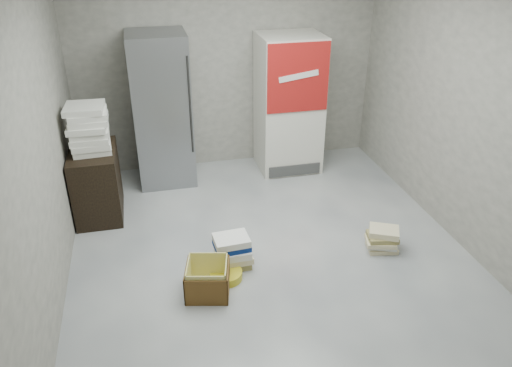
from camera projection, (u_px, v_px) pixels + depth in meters
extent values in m
plane|color=beige|center=(275.00, 263.00, 5.01)|extent=(5.00, 5.00, 0.00)
cube|color=#A6A195|center=(227.00, 63.00, 6.50)|extent=(4.00, 0.04, 2.80)
cube|color=#A6A195|center=(428.00, 342.00, 2.20)|extent=(4.00, 0.04, 2.80)
cube|color=#A6A195|center=(35.00, 155.00, 3.95)|extent=(0.04, 5.00, 2.80)
cube|color=#A6A195|center=(479.00, 115.00, 4.76)|extent=(0.04, 5.00, 2.80)
cube|color=#95979D|center=(162.00, 110.00, 6.22)|extent=(0.70, 0.70, 1.90)
cylinder|color=#333333|center=(190.00, 106.00, 5.90)|extent=(0.02, 0.02, 1.19)
cube|color=silver|center=(289.00, 104.00, 6.57)|extent=(0.80, 0.70, 1.80)
cube|color=#A91816|center=(298.00, 78.00, 6.05)|extent=(0.78, 0.02, 0.85)
cube|color=white|center=(299.00, 76.00, 6.03)|extent=(0.50, 0.01, 0.14)
cube|color=#3F3F3F|center=(295.00, 170.00, 6.64)|extent=(0.70, 0.02, 0.15)
cube|color=black|center=(97.00, 183.00, 5.68)|extent=(0.50, 0.80, 0.80)
cube|color=white|center=(92.00, 148.00, 5.48)|extent=(0.42, 0.42, 0.06)
cube|color=white|center=(91.00, 143.00, 5.44)|extent=(0.42, 0.42, 0.06)
cube|color=white|center=(90.00, 137.00, 5.41)|extent=(0.40, 0.40, 0.06)
cube|color=white|center=(90.00, 131.00, 5.39)|extent=(0.41, 0.41, 0.06)
cube|color=white|center=(87.00, 126.00, 5.34)|extent=(0.42, 0.42, 0.06)
cube|color=white|center=(88.00, 120.00, 5.33)|extent=(0.40, 0.40, 0.06)
cube|color=white|center=(88.00, 114.00, 5.31)|extent=(0.42, 0.42, 0.06)
cube|color=white|center=(84.00, 108.00, 5.27)|extent=(0.42, 0.42, 0.06)
cube|color=olive|center=(233.00, 262.00, 4.97)|extent=(0.33, 0.26, 0.07)
cube|color=beige|center=(234.00, 257.00, 4.92)|extent=(0.35, 0.29, 0.07)
cube|color=white|center=(233.00, 252.00, 4.88)|extent=(0.34, 0.27, 0.07)
cube|color=navy|center=(232.00, 245.00, 4.87)|extent=(0.35, 0.29, 0.06)
cube|color=white|center=(231.00, 240.00, 4.83)|extent=(0.35, 0.28, 0.07)
cube|color=beige|center=(382.00, 247.00, 5.21)|extent=(0.33, 0.28, 0.04)
cube|color=white|center=(381.00, 243.00, 5.20)|extent=(0.36, 0.32, 0.05)
cube|color=beige|center=(381.00, 241.00, 5.15)|extent=(0.35, 0.30, 0.04)
cube|color=olive|center=(382.00, 237.00, 5.14)|extent=(0.34, 0.28, 0.05)
cube|color=beige|center=(384.00, 232.00, 5.12)|extent=(0.37, 0.34, 0.07)
cube|color=yellow|center=(208.00, 291.00, 4.62)|extent=(0.44, 0.44, 0.01)
cube|color=brown|center=(209.00, 267.00, 4.72)|extent=(0.38, 0.10, 0.28)
cube|color=brown|center=(206.00, 293.00, 4.39)|extent=(0.38, 0.10, 0.28)
cube|color=brown|center=(187.00, 280.00, 4.56)|extent=(0.10, 0.38, 0.28)
cube|color=brown|center=(228.00, 280.00, 4.56)|extent=(0.10, 0.38, 0.28)
cube|color=yellow|center=(209.00, 266.00, 4.70)|extent=(0.35, 0.09, 0.32)
cube|color=yellow|center=(206.00, 291.00, 4.40)|extent=(0.35, 0.09, 0.32)
cube|color=yellow|center=(189.00, 278.00, 4.55)|extent=(0.09, 0.35, 0.32)
cube|color=yellow|center=(226.00, 278.00, 4.55)|extent=(0.09, 0.35, 0.32)
cylinder|color=gold|center=(226.00, 275.00, 4.77)|extent=(0.38, 0.38, 0.08)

